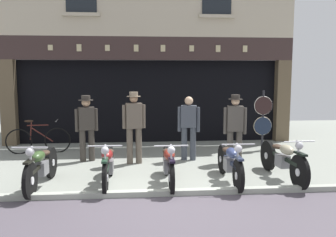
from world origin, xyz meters
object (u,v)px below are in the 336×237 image
(salesman_left, at_px, (87,125))
(shopkeeper_center, at_px, (134,124))
(motorcycle_center_right, at_px, (230,162))
(salesman_right, at_px, (189,125))
(leaning_bicycle, at_px, (38,140))
(motorcycle_center_left, at_px, (108,164))
(motorcycle_center, at_px, (169,163))
(advert_board_far, at_px, (57,86))
(motorcycle_left, at_px, (41,166))
(assistant_far_right, at_px, (235,125))
(motorcycle_right, at_px, (283,159))
(advert_board_near, at_px, (91,87))
(tyre_sign_pole, at_px, (263,116))

(salesman_left, height_order, shopkeeper_center, shopkeeper_center)
(motorcycle_center_right, height_order, salesman_right, salesman_right)
(salesman_right, bearing_deg, shopkeeper_center, 22.34)
(leaning_bicycle, bearing_deg, motorcycle_center_left, 28.91)
(motorcycle_center_right, relative_size, leaning_bicycle, 1.14)
(motorcycle_center, height_order, advert_board_far, advert_board_far)
(salesman_right, height_order, leaning_bicycle, salesman_right)
(motorcycle_left, height_order, salesman_right, salesman_right)
(salesman_left, distance_m, shopkeeper_center, 1.24)
(salesman_right, relative_size, assistant_far_right, 0.96)
(motorcycle_left, xyz_separation_m, leaning_bicycle, (-0.87, 3.17, -0.05))
(salesman_left, relative_size, advert_board_far, 1.78)
(motorcycle_right, height_order, salesman_right, salesman_right)
(leaning_bicycle, bearing_deg, motorcycle_center, 40.91)
(motorcycle_left, relative_size, advert_board_far, 2.12)
(assistant_far_right, bearing_deg, motorcycle_right, 121.37)
(advert_board_near, bearing_deg, leaning_bicycle, -131.15)
(motorcycle_left, distance_m, advert_board_far, 4.89)
(motorcycle_center_right, height_order, advert_board_near, advert_board_near)
(motorcycle_right, height_order, advert_board_far, advert_board_far)
(assistant_far_right, height_order, leaning_bicycle, assistant_far_right)
(salesman_left, xyz_separation_m, tyre_sign_pole, (4.82, 0.86, 0.05))
(shopkeeper_center, bearing_deg, motorcycle_center_left, 65.54)
(motorcycle_right, bearing_deg, leaning_bicycle, -31.47)
(motorcycle_center_right, bearing_deg, motorcycle_center, 0.01)
(motorcycle_center_right, distance_m, salesman_left, 3.78)
(motorcycle_right, xyz_separation_m, shopkeeper_center, (-3.07, 1.63, 0.54))
(motorcycle_center, xyz_separation_m, advert_board_far, (-3.09, 4.62, 1.37))
(motorcycle_center_right, distance_m, leaning_bicycle, 5.55)
(motorcycle_right, height_order, tyre_sign_pole, tyre_sign_pole)
(assistant_far_right, xyz_separation_m, advert_board_far, (-4.86, 3.02, 0.86))
(motorcycle_center_left, height_order, advert_board_near, advert_board_near)
(motorcycle_right, height_order, salesman_left, salesman_left)
(advert_board_far, bearing_deg, motorcycle_center_right, -47.01)
(motorcycle_center_right, height_order, leaning_bicycle, leaning_bicycle)
(motorcycle_center_left, relative_size, tyre_sign_pole, 1.12)
(salesman_right, distance_m, advert_board_near, 3.90)
(motorcycle_right, xyz_separation_m, salesman_right, (-1.69, 1.88, 0.46))
(motorcycle_center_left, height_order, motorcycle_center, motorcycle_center_left)
(salesman_right, relative_size, advert_board_near, 1.56)
(shopkeeper_center, xyz_separation_m, assistant_far_right, (2.46, -0.11, -0.05))
(salesman_right, relative_size, tyre_sign_pole, 0.94)
(shopkeeper_center, bearing_deg, salesman_left, -24.58)
(motorcycle_center, height_order, salesman_right, salesman_right)
(assistant_far_right, bearing_deg, motorcycle_center_left, 36.92)
(motorcycle_center_right, xyz_separation_m, advert_board_far, (-4.33, 4.64, 1.36))
(salesman_left, bearing_deg, salesman_right, 163.12)
(assistant_far_right, bearing_deg, salesman_left, 1.97)
(motorcycle_center_right, xyz_separation_m, salesman_left, (-3.10, 2.10, 0.50))
(motorcycle_right, height_order, assistant_far_right, assistant_far_right)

